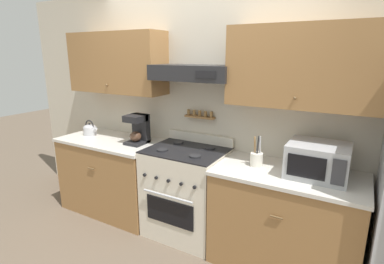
{
  "coord_description": "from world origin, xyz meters",
  "views": [
    {
      "loc": [
        1.48,
        -2.11,
        1.87
      ],
      "look_at": [
        0.11,
        0.28,
        1.15
      ],
      "focal_mm": 28.0,
      "sensor_mm": 36.0,
      "label": 1
    }
  ],
  "objects": [
    {
      "name": "ground_plane",
      "position": [
        0.0,
        0.0,
        0.0
      ],
      "size": [
        16.0,
        16.0,
        0.0
      ],
      "primitive_type": "plane",
      "color": "brown"
    },
    {
      "name": "wall_back",
      "position": [
        -0.0,
        0.64,
        1.45
      ],
      "size": [
        5.2,
        0.46,
        2.55
      ],
      "color": "beige",
      "rests_on": "ground_plane"
    },
    {
      "name": "counter_left",
      "position": [
        -1.02,
        0.34,
        0.45
      ],
      "size": [
        1.25,
        0.68,
        0.9
      ],
      "color": "olive",
      "rests_on": "ground_plane"
    },
    {
      "name": "counter_right",
      "position": [
        1.01,
        0.34,
        0.45
      ],
      "size": [
        1.24,
        0.68,
        0.9
      ],
      "color": "olive",
      "rests_on": "ground_plane"
    },
    {
      "name": "stove_range",
      "position": [
        0.0,
        0.35,
        0.47
      ],
      "size": [
        0.78,
        0.67,
        1.03
      ],
      "color": "beige",
      "rests_on": "ground_plane"
    },
    {
      "name": "tea_kettle",
      "position": [
        -1.39,
        0.36,
        0.97
      ],
      "size": [
        0.2,
        0.16,
        0.19
      ],
      "color": "#B7B7BC",
      "rests_on": "counter_left"
    },
    {
      "name": "coffee_maker",
      "position": [
        -0.65,
        0.39,
        1.06
      ],
      "size": [
        0.2,
        0.24,
        0.33
      ],
      "color": "black",
      "rests_on": "counter_left"
    },
    {
      "name": "microwave",
      "position": [
        1.23,
        0.37,
        1.03
      ],
      "size": [
        0.47,
        0.41,
        0.28
      ],
      "color": "#ADAFB5",
      "rests_on": "counter_right"
    },
    {
      "name": "utensil_crock",
      "position": [
        0.73,
        0.36,
        0.96
      ],
      "size": [
        0.11,
        0.11,
        0.28
      ],
      "color": "silver",
      "rests_on": "counter_right"
    }
  ]
}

